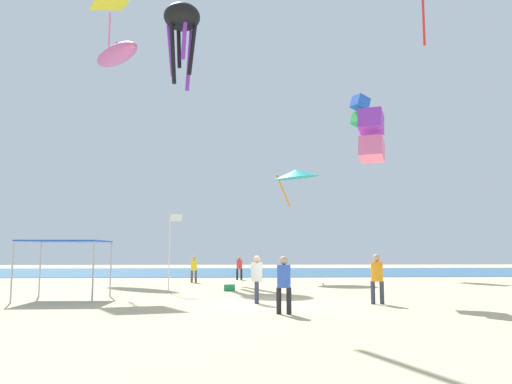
{
  "coord_description": "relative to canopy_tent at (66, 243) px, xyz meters",
  "views": [
    {
      "loc": [
        -1.47,
        -19.75,
        2.02
      ],
      "look_at": [
        -0.24,
        7.27,
        5.15
      ],
      "focal_mm": 35.76,
      "sensor_mm": 36.0,
      "label": 1
    }
  ],
  "objects": [
    {
      "name": "kite_octopus_black",
      "position": [
        2.58,
        19.87,
        19.19
      ],
      "size": [
        3.94,
        3.94,
        7.34
      ],
      "rotation": [
        0.0,
        0.0,
        1.9
      ],
      "color": "black"
    },
    {
      "name": "cooler_box",
      "position": [
        6.87,
        4.28,
        -2.15
      ],
      "size": [
        0.57,
        0.37,
        0.35
      ],
      "color": "#1E8C4C",
      "rests_on": "ground"
    },
    {
      "name": "kite_box_blue",
      "position": [
        18.14,
        21.14,
        11.85
      ],
      "size": [
        1.84,
        1.7,
        2.87
      ],
      "rotation": [
        0.0,
        0.0,
        1.98
      ],
      "color": "blue"
    },
    {
      "name": "person_leftmost",
      "position": [
        8.67,
        -5.34,
        -1.25
      ],
      "size": [
        0.48,
        0.44,
        1.84
      ],
      "rotation": [
        0.0,
        0.0,
        2.85
      ],
      "color": "black",
      "rests_on": "ground"
    },
    {
      "name": "ground",
      "position": [
        8.49,
        -2.15,
        -2.38
      ],
      "size": [
        110.0,
        110.0,
        0.1
      ],
      "primitive_type": "cube",
      "color": "#D1BA8C"
    },
    {
      "name": "kite_diamond_yellow",
      "position": [
        -1.84,
        13.25,
        17.18
      ],
      "size": [
        3.31,
        3.33,
        3.66
      ],
      "rotation": [
        0.0,
        0.0,
        2.06
      ],
      "color": "yellow"
    },
    {
      "name": "person_far_shore",
      "position": [
        7.96,
        -1.88,
        -1.26
      ],
      "size": [
        0.43,
        0.49,
        1.83
      ],
      "rotation": [
        0.0,
        0.0,
        1.55
      ],
      "color": "#33384C",
      "rests_on": "ground"
    },
    {
      "name": "kite_inflatable_pink",
      "position": [
        -3.35,
        21.95,
        16.97
      ],
      "size": [
        5.44,
        5.47,
        2.14
      ],
      "rotation": [
        0.0,
        0.0,
        5.49
      ],
      "color": "pink"
    },
    {
      "name": "canopy_tent",
      "position": [
        0.0,
        0.0,
        0.0
      ],
      "size": [
        3.19,
        2.98,
        2.45
      ],
      "color": "#B2B2B7",
      "rests_on": "ground"
    },
    {
      "name": "person_central",
      "position": [
        12.55,
        -2.41,
        -1.22
      ],
      "size": [
        0.5,
        0.45,
        1.89
      ],
      "rotation": [
        0.0,
        0.0,
        6.15
      ],
      "color": "#33384C",
      "rests_on": "ground"
    },
    {
      "name": "kite_box_purple",
      "position": [
        13.2,
        0.19,
        4.81
      ],
      "size": [
        1.43,
        1.53,
        2.38
      ],
      "rotation": [
        0.0,
        0.0,
        2.72
      ],
      "color": "purple"
    },
    {
      "name": "person_near_tent",
      "position": [
        4.55,
        11.2,
        -1.34
      ],
      "size": [
        0.42,
        0.4,
        1.69
      ],
      "rotation": [
        0.0,
        0.0,
        2.68
      ],
      "color": "brown",
      "rests_on": "ground"
    },
    {
      "name": "ocean_strip",
      "position": [
        8.49,
        27.51,
        -2.31
      ],
      "size": [
        110.0,
        20.92,
        0.03
      ],
      "primitive_type": "cube",
      "color": "#28608C",
      "rests_on": "ground"
    },
    {
      "name": "banner_flag",
      "position": [
        4.01,
        3.18,
        -0.05
      ],
      "size": [
        0.61,
        0.06,
        3.8
      ],
      "color": "silver",
      "rests_on": "ground"
    },
    {
      "name": "person_rightmost",
      "position": [
        7.49,
        14.17,
        -1.36
      ],
      "size": [
        0.44,
        0.39,
        1.65
      ],
      "rotation": [
        0.0,
        0.0,
        3.17
      ],
      "color": "black",
      "rests_on": "ground"
    },
    {
      "name": "kite_delta_teal",
      "position": [
        11.43,
        13.17,
        5.05
      ],
      "size": [
        4.59,
        4.58,
        2.68
      ],
      "rotation": [
        0.0,
        0.0,
        5.34
      ],
      "color": "teal"
    }
  ]
}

